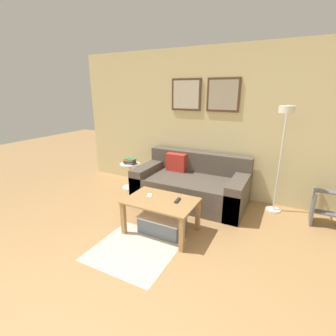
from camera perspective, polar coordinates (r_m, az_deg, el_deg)
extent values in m
cube|color=beige|center=(4.38, 11.30, 9.91)|extent=(5.60, 0.06, 2.55)
cube|color=#513823|center=(4.49, 4.28, 16.77)|extent=(0.55, 0.02, 0.55)
cube|color=beige|center=(4.49, 4.22, 16.77)|extent=(0.48, 0.01, 0.48)
cube|color=#513823|center=(4.28, 12.81, 16.36)|extent=(0.55, 0.02, 0.55)
cube|color=#ADA38E|center=(4.27, 12.77, 16.36)|extent=(0.48, 0.01, 0.48)
cube|color=beige|center=(3.14, -7.82, -18.33)|extent=(0.97, 0.96, 0.01)
cube|color=brown|center=(4.22, 5.20, -5.03)|extent=(1.87, 0.98, 0.44)
cube|color=brown|center=(4.43, 7.24, 1.47)|extent=(1.87, 0.20, 0.36)
cube|color=brown|center=(4.54, -4.33, -2.53)|extent=(0.24, 0.98, 0.56)
cube|color=brown|center=(3.99, 16.15, -6.11)|extent=(0.24, 0.98, 0.56)
cube|color=red|center=(4.42, 1.93, 1.33)|extent=(0.36, 0.14, 0.32)
cube|color=#AD7F4C|center=(3.23, -1.64, -7.67)|extent=(0.92, 0.62, 0.02)
cube|color=#AD7F4C|center=(3.35, -10.39, -11.53)|extent=(0.06, 0.06, 0.45)
cube|color=#AD7F4C|center=(2.97, 3.24, -15.36)|extent=(0.06, 0.06, 0.45)
cube|color=#AD7F4C|center=(3.74, -5.36, -8.04)|extent=(0.06, 0.06, 0.45)
cube|color=#AD7F4C|center=(3.41, 7.02, -10.84)|extent=(0.06, 0.06, 0.45)
cube|color=slate|center=(3.39, -1.33, -13.12)|extent=(0.59, 0.35, 0.22)
cube|color=silver|center=(3.33, -1.34, -11.36)|extent=(0.61, 0.37, 0.02)
cylinder|color=white|center=(4.32, 23.39, -8.96)|extent=(0.23, 0.23, 0.02)
cylinder|color=white|center=(4.05, 24.80, 1.54)|extent=(0.03, 0.03, 1.62)
cylinder|color=white|center=(3.75, 26.27, 12.87)|extent=(0.02, 0.34, 0.02)
cylinder|color=white|center=(3.59, 26.11, 12.26)|extent=(0.20, 0.20, 0.09)
cylinder|color=silver|center=(4.92, -8.66, -4.43)|extent=(0.33, 0.33, 0.01)
cylinder|color=silver|center=(4.84, -8.79, -1.81)|extent=(0.04, 0.04, 0.46)
cylinder|color=silver|center=(4.76, -8.93, 0.92)|extent=(0.39, 0.39, 0.02)
cube|color=#8C4C93|center=(4.76, -8.90, 1.17)|extent=(0.24, 0.16, 0.02)
cube|color=#4C4C51|center=(4.74, -8.94, 1.38)|extent=(0.24, 0.14, 0.02)
cube|color=#4C4C51|center=(4.74, -9.01, 1.63)|extent=(0.23, 0.16, 0.02)
cube|color=#D18438|center=(4.74, -8.96, 1.88)|extent=(0.22, 0.18, 0.02)
cube|color=#387F4C|center=(4.72, -8.82, 2.07)|extent=(0.21, 0.16, 0.02)
cube|color=#232328|center=(3.20, 2.26, -7.59)|extent=(0.05, 0.15, 0.02)
cube|color=silver|center=(3.36, -4.38, -6.45)|extent=(0.12, 0.15, 0.01)
cube|color=slate|center=(4.11, 30.82, -7.75)|extent=(0.03, 0.30, 0.50)
cube|color=slate|center=(4.11, 33.32, -8.86)|extent=(0.34, 0.13, 0.02)
cube|color=slate|center=(4.10, 33.86, -4.71)|extent=(0.34, 0.13, 0.02)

